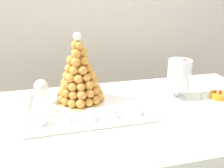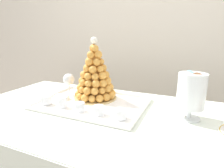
{
  "view_description": "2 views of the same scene",
  "coord_description": "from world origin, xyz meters",
  "px_view_note": "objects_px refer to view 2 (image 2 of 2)",
  "views": [
    {
      "loc": [
        -0.31,
        -1.02,
        1.34
      ],
      "look_at": [
        -0.06,
        0.01,
        0.92
      ],
      "focal_mm": 36.89,
      "sensor_mm": 36.0,
      "label": 1
    },
    {
      "loc": [
        0.35,
        -0.83,
        1.17
      ],
      "look_at": [
        -0.03,
        0.05,
        0.92
      ],
      "focal_mm": 30.06,
      "sensor_mm": 36.0,
      "label": 2
    }
  ],
  "objects_px": {
    "serving_tray": "(92,104)",
    "dessert_cup_mid_right": "(98,111)",
    "dessert_cup_centre": "(80,107)",
    "croquembouche": "(95,75)",
    "creme_brulee_ramekin": "(62,97)",
    "macaron_goblet": "(191,91)",
    "wine_glass": "(69,80)",
    "dessert_cup_mid_left": "(62,103)",
    "dessert_cup_left": "(46,100)",
    "dessert_cup_right": "(120,114)"
  },
  "relations": [
    {
      "from": "serving_tray",
      "to": "dessert_cup_mid_right",
      "type": "height_order",
      "value": "dessert_cup_mid_right"
    },
    {
      "from": "dessert_cup_centre",
      "to": "croquembouche",
      "type": "bearing_deg",
      "value": 97.17
    },
    {
      "from": "creme_brulee_ramekin",
      "to": "macaron_goblet",
      "type": "xyz_separation_m",
      "value": [
        0.74,
        0.03,
        0.12
      ]
    },
    {
      "from": "dessert_cup_mid_right",
      "to": "wine_glass",
      "type": "relative_size",
      "value": 0.4
    },
    {
      "from": "serving_tray",
      "to": "dessert_cup_mid_left",
      "type": "height_order",
      "value": "dessert_cup_mid_left"
    },
    {
      "from": "dessert_cup_left",
      "to": "creme_brulee_ramekin",
      "type": "relative_size",
      "value": 0.63
    },
    {
      "from": "creme_brulee_ramekin",
      "to": "wine_glass",
      "type": "height_order",
      "value": "wine_glass"
    },
    {
      "from": "dessert_cup_mid_left",
      "to": "dessert_cup_right",
      "type": "height_order",
      "value": "dessert_cup_mid_left"
    },
    {
      "from": "serving_tray",
      "to": "dessert_cup_mid_left",
      "type": "relative_size",
      "value": 10.76
    },
    {
      "from": "dessert_cup_mid_right",
      "to": "wine_glass",
      "type": "distance_m",
      "value": 0.42
    },
    {
      "from": "croquembouche",
      "to": "dessert_cup_centre",
      "type": "relative_size",
      "value": 6.8
    },
    {
      "from": "dessert_cup_right",
      "to": "creme_brulee_ramekin",
      "type": "relative_size",
      "value": 0.66
    },
    {
      "from": "dessert_cup_left",
      "to": "dessert_cup_centre",
      "type": "height_order",
      "value": "dessert_cup_left"
    },
    {
      "from": "dessert_cup_mid_left",
      "to": "dessert_cup_left",
      "type": "bearing_deg",
      "value": 178.26
    },
    {
      "from": "serving_tray",
      "to": "macaron_goblet",
      "type": "height_order",
      "value": "macaron_goblet"
    },
    {
      "from": "dessert_cup_mid_left",
      "to": "wine_glass",
      "type": "height_order",
      "value": "wine_glass"
    },
    {
      "from": "dessert_cup_mid_left",
      "to": "dessert_cup_mid_right",
      "type": "height_order",
      "value": "dessert_cup_mid_left"
    },
    {
      "from": "croquembouche",
      "to": "dessert_cup_left",
      "type": "xyz_separation_m",
      "value": [
        -0.21,
        -0.21,
        -0.12
      ]
    },
    {
      "from": "croquembouche",
      "to": "wine_glass",
      "type": "height_order",
      "value": "croquembouche"
    },
    {
      "from": "dessert_cup_mid_left",
      "to": "creme_brulee_ramekin",
      "type": "relative_size",
      "value": 0.62
    },
    {
      "from": "serving_tray",
      "to": "croquembouche",
      "type": "distance_m",
      "value": 0.18
    },
    {
      "from": "dessert_cup_centre",
      "to": "wine_glass",
      "type": "relative_size",
      "value": 0.38
    },
    {
      "from": "dessert_cup_mid_left",
      "to": "dessert_cup_mid_right",
      "type": "relative_size",
      "value": 0.97
    },
    {
      "from": "croquembouche",
      "to": "dessert_cup_mid_right",
      "type": "height_order",
      "value": "croquembouche"
    },
    {
      "from": "macaron_goblet",
      "to": "dessert_cup_centre",
      "type": "bearing_deg",
      "value": -163.83
    },
    {
      "from": "croquembouche",
      "to": "creme_brulee_ramekin",
      "type": "xyz_separation_m",
      "value": [
        -0.18,
        -0.1,
        -0.13
      ]
    },
    {
      "from": "dessert_cup_mid_left",
      "to": "dessert_cup_centre",
      "type": "distance_m",
      "value": 0.12
    },
    {
      "from": "serving_tray",
      "to": "dessert_cup_mid_right",
      "type": "relative_size",
      "value": 10.44
    },
    {
      "from": "dessert_cup_centre",
      "to": "dessert_cup_right",
      "type": "height_order",
      "value": "dessert_cup_centre"
    },
    {
      "from": "macaron_goblet",
      "to": "dessert_cup_left",
      "type": "bearing_deg",
      "value": -169.86
    },
    {
      "from": "dessert_cup_left",
      "to": "wine_glass",
      "type": "relative_size",
      "value": 0.39
    },
    {
      "from": "creme_brulee_ramekin",
      "to": "wine_glass",
      "type": "bearing_deg",
      "value": 101.89
    },
    {
      "from": "dessert_cup_left",
      "to": "dessert_cup_centre",
      "type": "relative_size",
      "value": 1.05
    },
    {
      "from": "dessert_cup_mid_left",
      "to": "creme_brulee_ramekin",
      "type": "bearing_deg",
      "value": 129.14
    },
    {
      "from": "dessert_cup_mid_right",
      "to": "dessert_cup_right",
      "type": "relative_size",
      "value": 0.97
    },
    {
      "from": "croquembouche",
      "to": "macaron_goblet",
      "type": "distance_m",
      "value": 0.56
    },
    {
      "from": "dessert_cup_mid_left",
      "to": "macaron_goblet",
      "type": "relative_size",
      "value": 0.24
    },
    {
      "from": "croquembouche",
      "to": "dessert_cup_mid_left",
      "type": "relative_size",
      "value": 6.57
    },
    {
      "from": "croquembouche",
      "to": "dessert_cup_right",
      "type": "xyz_separation_m",
      "value": [
        0.26,
        -0.22,
        -0.13
      ]
    },
    {
      "from": "croquembouche",
      "to": "dessert_cup_right",
      "type": "height_order",
      "value": "croquembouche"
    },
    {
      "from": "dessert_cup_centre",
      "to": "wine_glass",
      "type": "distance_m",
      "value": 0.34
    },
    {
      "from": "dessert_cup_right",
      "to": "creme_brulee_ramekin",
      "type": "bearing_deg",
      "value": 165.23
    },
    {
      "from": "croquembouche",
      "to": "dessert_cup_mid_right",
      "type": "bearing_deg",
      "value": -58.18
    },
    {
      "from": "croquembouche",
      "to": "dessert_cup_right",
      "type": "bearing_deg",
      "value": -40.56
    },
    {
      "from": "dessert_cup_mid_right",
      "to": "dessert_cup_right",
      "type": "distance_m",
      "value": 0.12
    },
    {
      "from": "dessert_cup_mid_right",
      "to": "wine_glass",
      "type": "bearing_deg",
      "value": 146.6
    },
    {
      "from": "serving_tray",
      "to": "dessert_cup_right",
      "type": "relative_size",
      "value": 10.12
    },
    {
      "from": "dessert_cup_right",
      "to": "creme_brulee_ramekin",
      "type": "distance_m",
      "value": 0.45
    },
    {
      "from": "creme_brulee_ramekin",
      "to": "wine_glass",
      "type": "xyz_separation_m",
      "value": [
        -0.02,
        0.11,
        0.08
      ]
    },
    {
      "from": "dessert_cup_right",
      "to": "macaron_goblet",
      "type": "xyz_separation_m",
      "value": [
        0.3,
        0.15,
        0.11
      ]
    }
  ]
}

